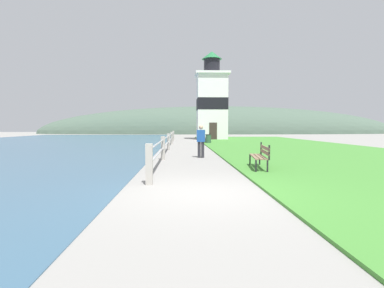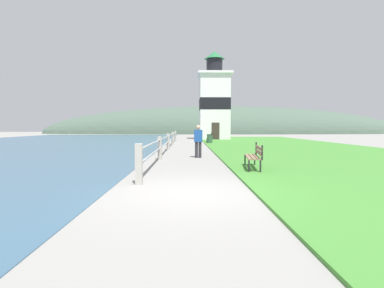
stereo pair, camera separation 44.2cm
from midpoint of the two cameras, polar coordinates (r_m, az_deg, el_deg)
name	(u,v)px [view 2 (the right image)]	position (r m, az deg, el deg)	size (l,w,h in m)	color
ground_plane	(190,193)	(7.06, 1.49, -9.24)	(160.00, 160.00, 0.00)	gray
grass_verge	(292,147)	(22.87, 18.95, -0.62)	(12.00, 43.74, 0.06)	#428433
seawall_railing	(168,140)	(19.83, -3.94, 0.73)	(0.18, 23.97, 1.09)	#A8A399
park_bench_near	(255,155)	(10.88, 13.00, -2.01)	(0.71, 1.97, 0.94)	#846B51
park_bench_midway	(210,137)	(28.97, 3.83, 1.35)	(0.60, 1.90, 0.94)	#846B51
lighthouse	(214,102)	(36.36, 4.62, 8.00)	(4.00, 4.00, 10.48)	white
person_strolling	(198,140)	(14.74, 2.05, 0.76)	(0.42, 0.28, 1.61)	#28282D
trash_bin	(210,139)	(27.13, 3.86, 0.98)	(0.54, 0.54, 0.84)	#2D5138
distant_hillside	(224,134)	(66.58, 6.32, 1.99)	(80.00, 16.00, 12.00)	#475B4C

